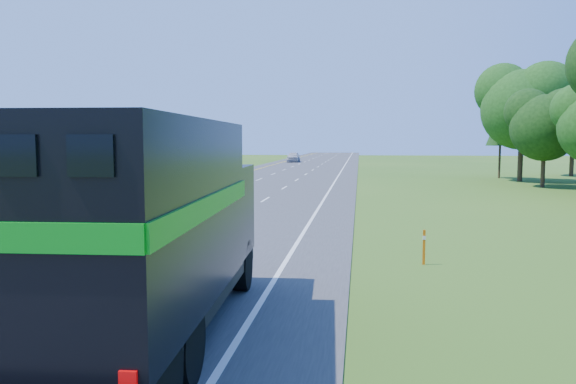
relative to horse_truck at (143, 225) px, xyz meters
name	(u,v)px	position (x,y,z in m)	size (l,w,h in m)	color
road	(268,185)	(-3.82, 37.03, -2.19)	(15.00, 260.00, 0.04)	#38383A
lane_markings	(268,184)	(-3.82, 37.03, -2.17)	(11.15, 260.00, 0.01)	yellow
horse_truck	(143,225)	(0.00, 0.00, 0.00)	(3.29, 9.30, 4.06)	black
white_suv	(181,186)	(-7.01, 23.66, -1.28)	(2.95, 6.40, 1.78)	silver
far_car	(293,157)	(-7.56, 87.33, -1.28)	(2.12, 5.26, 1.79)	#B6B5BC
delineator	(424,246)	(5.87, 7.41, -1.64)	(0.09, 0.05, 1.07)	#EB5E0C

